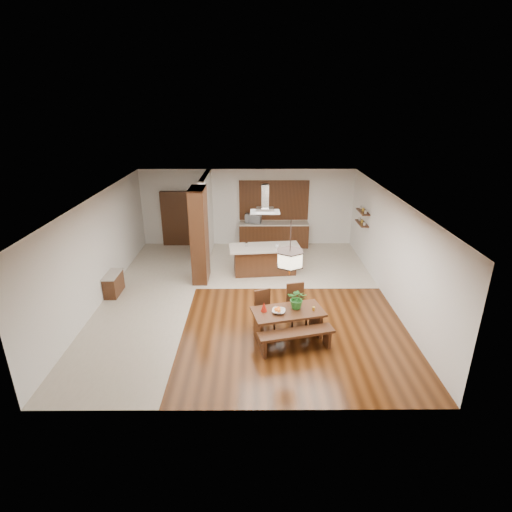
{
  "coord_description": "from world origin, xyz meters",
  "views": [
    {
      "loc": [
        0.24,
        -10.23,
        5.27
      ],
      "look_at": [
        0.3,
        0.0,
        1.25
      ],
      "focal_mm": 28.0,
      "sensor_mm": 36.0,
      "label": 1
    }
  ],
  "objects_px": {
    "dining_table": "(288,317)",
    "foliage_plant": "(297,299)",
    "kitchen_island": "(265,259)",
    "pendant_lantern": "(290,248)",
    "microwave": "(253,218)",
    "island_cup": "(277,246)",
    "range_hood": "(265,199)",
    "dining_chair_left": "(265,310)",
    "fruit_bowl": "(279,311)",
    "dining_bench": "(296,341)",
    "dining_chair_right": "(297,305)",
    "hallway_console": "(114,284)"
  },
  "relations": [
    {
      "from": "foliage_plant",
      "to": "microwave",
      "type": "height_order",
      "value": "microwave"
    },
    {
      "from": "pendant_lantern",
      "to": "foliage_plant",
      "type": "distance_m",
      "value": 1.33
    },
    {
      "from": "fruit_bowl",
      "to": "microwave",
      "type": "relative_size",
      "value": 0.52
    },
    {
      "from": "pendant_lantern",
      "to": "dining_chair_right",
      "type": "bearing_deg",
      "value": 64.32
    },
    {
      "from": "range_hood",
      "to": "kitchen_island",
      "type": "bearing_deg",
      "value": -90.0
    },
    {
      "from": "foliage_plant",
      "to": "dining_chair_right",
      "type": "bearing_deg",
      "value": 82.46
    },
    {
      "from": "dining_table",
      "to": "fruit_bowl",
      "type": "bearing_deg",
      "value": -157.53
    },
    {
      "from": "hallway_console",
      "to": "dining_table",
      "type": "relative_size",
      "value": 0.49
    },
    {
      "from": "hallway_console",
      "to": "microwave",
      "type": "relative_size",
      "value": 1.49
    },
    {
      "from": "dining_bench",
      "to": "foliage_plant",
      "type": "distance_m",
      "value": 0.99
    },
    {
      "from": "dining_chair_right",
      "to": "microwave",
      "type": "distance_m",
      "value": 5.83
    },
    {
      "from": "foliage_plant",
      "to": "range_hood",
      "type": "xyz_separation_m",
      "value": [
        -0.67,
        3.61,
        1.53
      ]
    },
    {
      "from": "foliage_plant",
      "to": "microwave",
      "type": "relative_size",
      "value": 0.85
    },
    {
      "from": "microwave",
      "to": "pendant_lantern",
      "type": "bearing_deg",
      "value": -73.4
    },
    {
      "from": "kitchen_island",
      "to": "pendant_lantern",
      "type": "bearing_deg",
      "value": -89.05
    },
    {
      "from": "dining_chair_right",
      "to": "fruit_bowl",
      "type": "distance_m",
      "value": 0.87
    },
    {
      "from": "dining_table",
      "to": "fruit_bowl",
      "type": "xyz_separation_m",
      "value": [
        -0.23,
        -0.09,
        0.22
      ]
    },
    {
      "from": "foliage_plant",
      "to": "fruit_bowl",
      "type": "relative_size",
      "value": 1.64
    },
    {
      "from": "fruit_bowl",
      "to": "microwave",
      "type": "distance_m",
      "value": 6.42
    },
    {
      "from": "dining_chair_left",
      "to": "dining_chair_right",
      "type": "height_order",
      "value": "dining_chair_right"
    },
    {
      "from": "foliage_plant",
      "to": "microwave",
      "type": "xyz_separation_m",
      "value": [
        -1.03,
        6.16,
        0.18
      ]
    },
    {
      "from": "pendant_lantern",
      "to": "island_cup",
      "type": "distance_m",
      "value": 3.84
    },
    {
      "from": "dining_chair_left",
      "to": "dining_table",
      "type": "bearing_deg",
      "value": -59.25
    },
    {
      "from": "pendant_lantern",
      "to": "range_hood",
      "type": "distance_m",
      "value": 3.77
    },
    {
      "from": "foliage_plant",
      "to": "island_cup",
      "type": "distance_m",
      "value": 3.51
    },
    {
      "from": "dining_chair_left",
      "to": "pendant_lantern",
      "type": "distance_m",
      "value": 1.88
    },
    {
      "from": "pendant_lantern",
      "to": "island_cup",
      "type": "xyz_separation_m",
      "value": [
        -0.06,
        3.62,
        -1.27
      ]
    },
    {
      "from": "dining_chair_left",
      "to": "kitchen_island",
      "type": "bearing_deg",
      "value": 66.63
    },
    {
      "from": "range_hood",
      "to": "island_cup",
      "type": "height_order",
      "value": "range_hood"
    },
    {
      "from": "dining_chair_left",
      "to": "kitchen_island",
      "type": "xyz_separation_m",
      "value": [
        0.07,
        3.34,
        -0.0
      ]
    },
    {
      "from": "dining_chair_right",
      "to": "range_hood",
      "type": "distance_m",
      "value": 3.78
    },
    {
      "from": "dining_table",
      "to": "range_hood",
      "type": "bearing_deg",
      "value": 96.83
    },
    {
      "from": "dining_chair_right",
      "to": "hallway_console",
      "type": "bearing_deg",
      "value": 149.1
    },
    {
      "from": "dining_chair_right",
      "to": "microwave",
      "type": "bearing_deg",
      "value": 87.99
    },
    {
      "from": "dining_chair_left",
      "to": "dining_bench",
      "type": "bearing_deg",
      "value": -77.99
    },
    {
      "from": "dining_chair_right",
      "to": "island_cup",
      "type": "height_order",
      "value": "dining_chair_right"
    },
    {
      "from": "dining_table",
      "to": "foliage_plant",
      "type": "bearing_deg",
      "value": 29.29
    },
    {
      "from": "fruit_bowl",
      "to": "dining_bench",
      "type": "bearing_deg",
      "value": -52.94
    },
    {
      "from": "foliage_plant",
      "to": "dining_bench",
      "type": "bearing_deg",
      "value": -96.55
    },
    {
      "from": "foliage_plant",
      "to": "fruit_bowl",
      "type": "xyz_separation_m",
      "value": [
        -0.45,
        -0.22,
        -0.21
      ]
    },
    {
      "from": "microwave",
      "to": "foliage_plant",
      "type": "bearing_deg",
      "value": -71.25
    },
    {
      "from": "dining_bench",
      "to": "kitchen_island",
      "type": "bearing_deg",
      "value": 97.76
    },
    {
      "from": "pendant_lantern",
      "to": "fruit_bowl",
      "type": "relative_size",
      "value": 4.25
    },
    {
      "from": "island_cup",
      "to": "microwave",
      "type": "distance_m",
      "value": 2.77
    },
    {
      "from": "dining_table",
      "to": "microwave",
      "type": "xyz_separation_m",
      "value": [
        -0.81,
        6.28,
        0.61
      ]
    },
    {
      "from": "range_hood",
      "to": "pendant_lantern",
      "type": "bearing_deg",
      "value": -83.17
    },
    {
      "from": "dining_bench",
      "to": "foliage_plant",
      "type": "bearing_deg",
      "value": 83.45
    },
    {
      "from": "island_cup",
      "to": "dining_bench",
      "type": "bearing_deg",
      "value": -87.25
    },
    {
      "from": "dining_chair_left",
      "to": "kitchen_island",
      "type": "height_order",
      "value": "dining_chair_left"
    },
    {
      "from": "pendant_lantern",
      "to": "range_hood",
      "type": "height_order",
      "value": "same"
    }
  ]
}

